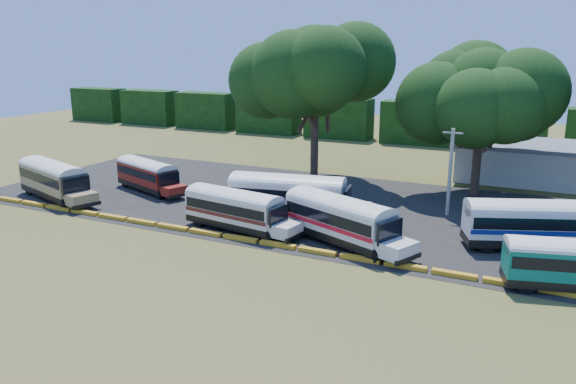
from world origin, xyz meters
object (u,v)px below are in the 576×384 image
at_px(bus_cream_west, 236,208).
at_px(tree_west, 315,72).
at_px(bus_red, 148,173).
at_px(bus_beige, 54,178).
at_px(bus_white_red, 341,218).

relative_size(bus_cream_west, tree_west, 0.63).
bearing_deg(tree_west, bus_red, -140.23).
distance_m(bus_beige, bus_red, 8.32).
bearing_deg(bus_beige, bus_red, 65.22).
bearing_deg(bus_cream_west, bus_white_red, 12.49).
bearing_deg(bus_white_red, tree_west, 142.03).
height_order(bus_cream_west, bus_white_red, bus_white_red).
relative_size(bus_white_red, tree_west, 0.68).
xyz_separation_m(bus_red, bus_white_red, (22.03, -6.00, 0.20)).
distance_m(bus_beige, bus_cream_west, 19.47).
bearing_deg(bus_white_red, bus_beige, -156.82).
bearing_deg(bus_cream_west, bus_beige, -173.07).
height_order(bus_beige, tree_west, tree_west).
relative_size(bus_beige, bus_white_red, 1.02).
distance_m(bus_cream_west, tree_west, 19.62).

